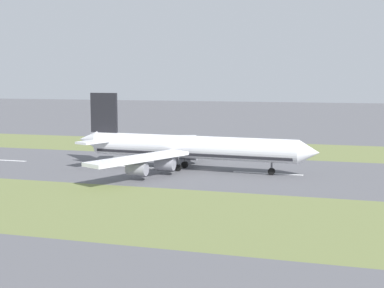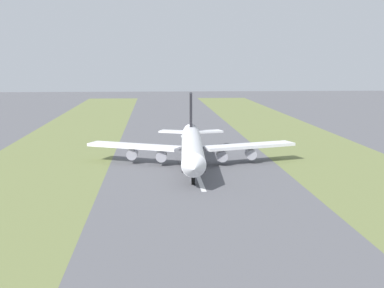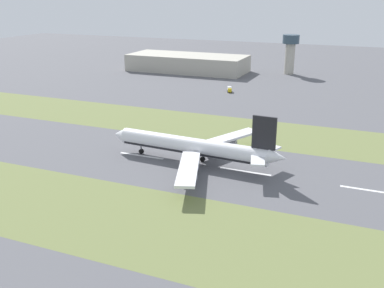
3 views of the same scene
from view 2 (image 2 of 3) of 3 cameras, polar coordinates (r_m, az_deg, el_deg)
The scene contains 7 objects.
ground_plane at distance 152.55m, azimuth 0.38°, elevation -2.76°, with size 800.00×800.00×0.00m, color #56565B.
grass_median_west at distance 162.33m, azimuth 16.44°, elevation -2.42°, with size 40.00×600.00×0.01m, color olive.
grass_median_east at distance 155.70m, azimuth -16.39°, elevation -2.88°, with size 40.00×600.00×0.01m, color olive.
centreline_dash_near at distance 214.36m, azimuth -0.93°, elevation 0.61°, with size 1.20×18.00×0.01m, color silver.
centreline_dash_mid at distance 174.93m, azimuth -0.20°, elevation -1.26°, with size 1.20×18.00×0.01m, color silver.
centreline_dash_far at distance 135.85m, azimuth 0.95°, elevation -4.20°, with size 1.20×18.00×0.01m, color silver.
airplane_main_jet at distance 156.08m, azimuth -0.01°, elevation -0.25°, with size 64.03×67.20×20.20m.
Camera 2 is at (11.70, 148.99, 30.60)m, focal length 50.00 mm.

